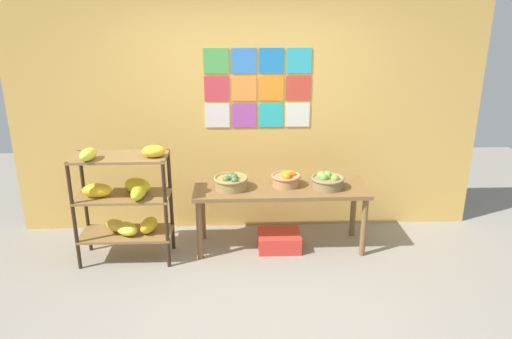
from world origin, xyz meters
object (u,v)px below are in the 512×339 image
Objects in this scene: fruit_basket_centre at (231,181)px; banana_shelf_unit at (126,197)px; display_table at (281,195)px; fruit_basket_back_right at (327,181)px; produce_crate_under_table at (279,240)px; fruit_basket_right at (286,179)px.

banana_shelf_unit is at bearing -170.05° from fruit_basket_centre.
display_table is 5.28× the size of fruit_basket_back_right.
fruit_basket_centre is at bearing 176.96° from produce_crate_under_table.
fruit_basket_centre is at bearing -178.24° from display_table.
display_table reaches higher than produce_crate_under_table.
fruit_basket_right is at bearing 6.66° from fruit_basket_centre.
fruit_basket_back_right is 0.41m from fruit_basket_right.
fruit_basket_centre is 0.56m from fruit_basket_right.
display_table is 0.49m from fruit_basket_back_right.
fruit_basket_back_right is (1.97, 0.16, 0.07)m from banana_shelf_unit.
banana_shelf_unit reaches higher than fruit_basket_right.
banana_shelf_unit is 1.59m from fruit_basket_right.
fruit_basket_right is (1.57, 0.24, 0.08)m from banana_shelf_unit.
banana_shelf_unit is at bearing -174.25° from produce_crate_under_table.
fruit_basket_right reaches higher than display_table.
fruit_basket_centre reaches higher than display_table.
fruit_basket_right is (0.56, 0.07, -0.00)m from fruit_basket_centre.
produce_crate_under_table is at bearing -178.41° from fruit_basket_back_right.
fruit_basket_right is (-0.41, 0.08, 0.00)m from fruit_basket_back_right.
fruit_basket_centre is at bearing 179.25° from fruit_basket_back_right.
display_table is 0.53m from fruit_basket_centre.
display_table is at bearing 176.55° from fruit_basket_back_right.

